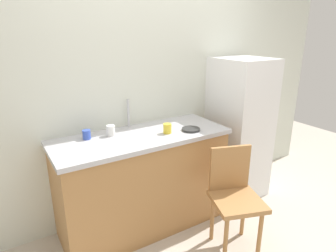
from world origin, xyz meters
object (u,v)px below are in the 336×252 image
at_px(hotplate, 191,129).
at_px(cup_white, 111,131).
at_px(cup_blue, 87,135).
at_px(chair, 234,194).
at_px(cup_yellow, 167,128).
at_px(refrigerator, 239,128).

height_order(hotplate, cup_white, cup_white).
relative_size(cup_blue, cup_white, 0.87).
height_order(chair, cup_yellow, cup_yellow).
relative_size(hotplate, cup_blue, 2.10).
relative_size(chair, hotplate, 5.24).
bearing_deg(cup_yellow, chair, -60.71).
bearing_deg(cup_white, refrigerator, -4.35).
distance_m(hotplate, cup_yellow, 0.23).
bearing_deg(cup_blue, cup_white, -7.59).
bearing_deg(cup_yellow, cup_blue, 160.54).
distance_m(cup_blue, cup_white, 0.21).
bearing_deg(refrigerator, cup_blue, 175.25).
distance_m(chair, hotplate, 0.69).
xyz_separation_m(refrigerator, cup_blue, (-1.66, 0.14, 0.21)).
relative_size(hotplate, cup_white, 1.83).
xyz_separation_m(cup_yellow, cup_white, (-0.46, 0.21, 0.00)).
height_order(hotplate, cup_yellow, cup_yellow).
xyz_separation_m(refrigerator, cup_white, (-1.46, 0.11, 0.21)).
distance_m(refrigerator, hotplate, 0.81).
distance_m(chair, cup_yellow, 0.81).
bearing_deg(refrigerator, cup_white, 175.65).
xyz_separation_m(refrigerator, chair, (-0.68, -0.66, -0.28)).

